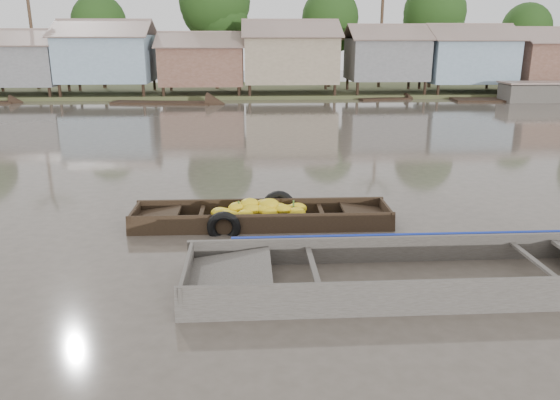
{
  "coord_description": "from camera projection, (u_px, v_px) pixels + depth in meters",
  "views": [
    {
      "loc": [
        -0.47,
        -11.01,
        4.26
      ],
      "look_at": [
        0.16,
        0.41,
        0.8
      ],
      "focal_mm": 35.0,
      "sensor_mm": 36.0,
      "label": 1
    }
  ],
  "objects": [
    {
      "name": "riverbank",
      "position": [
        295.0,
        52.0,
        41.51
      ],
      "size": [
        120.0,
        12.47,
        10.22
      ],
      "color": "#384723",
      "rests_on": "ground"
    },
    {
      "name": "viewer_boat",
      "position": [
        427.0,
        280.0,
        9.72
      ],
      "size": [
        8.6,
        2.3,
        0.69
      ],
      "rotation": [
        0.0,
        0.0,
        0.0
      ],
      "color": "#3D3934",
      "rests_on": "ground"
    },
    {
      "name": "distant_boats",
      "position": [
        460.0,
        100.0,
        35.88
      ],
      "size": [
        46.04,
        14.43,
        1.38
      ],
      "color": "black",
      "rests_on": "ground"
    },
    {
      "name": "banana_boat",
      "position": [
        258.0,
        217.0,
        12.82
      ],
      "size": [
        6.03,
        1.64,
        0.86
      ],
      "rotation": [
        0.0,
        0.0,
        -0.01
      ],
      "color": "black",
      "rests_on": "ground"
    },
    {
      "name": "ground",
      "position": [
        274.0,
        241.0,
        11.78
      ],
      "size": [
        120.0,
        120.0,
        0.0
      ],
      "primitive_type": "plane",
      "color": "#484037",
      "rests_on": "ground"
    }
  ]
}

